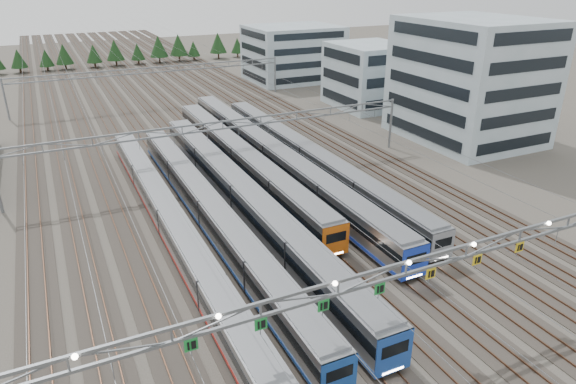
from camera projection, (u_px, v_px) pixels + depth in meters
name	position (u px, v px, depth m)	size (l,w,h in m)	color
ground	(397.00, 350.00, 39.31)	(400.00, 400.00, 0.00)	#47423A
track_bed	(141.00, 84.00, 121.34)	(54.00, 260.00, 5.42)	#2D2823
train_a	(170.00, 221.00, 54.96)	(2.59, 59.10, 3.37)	black
train_b	(211.00, 212.00, 56.65)	(2.78, 55.56, 3.62)	black
train_c	(243.00, 198.00, 59.71)	(3.07, 58.63, 4.01)	black
train_d	(242.00, 159.00, 71.74)	(3.04, 52.11, 3.97)	black
train_e	(273.00, 156.00, 73.07)	(3.01, 64.26, 3.93)	black
train_f	(308.00, 157.00, 72.95)	(2.81, 56.50, 3.66)	black
gantry_near	(406.00, 272.00, 36.35)	(56.36, 0.61, 8.08)	slate
gantry_mid	(223.00, 131.00, 69.80)	(56.36, 0.36, 8.00)	slate
gantry_far	(153.00, 74.00, 106.98)	(56.36, 0.36, 8.00)	slate
depot_bldg_south	(470.00, 80.00, 84.36)	(18.00, 22.00, 19.66)	#8EA4AA
depot_bldg_mid	(369.00, 75.00, 106.12)	(14.00, 16.00, 12.72)	#8EA4AA
depot_bldg_north	(293.00, 53.00, 131.10)	(22.00, 18.00, 13.47)	#8EA4AA
treeline	(113.00, 52.00, 150.29)	(93.80, 5.60, 7.02)	#332114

